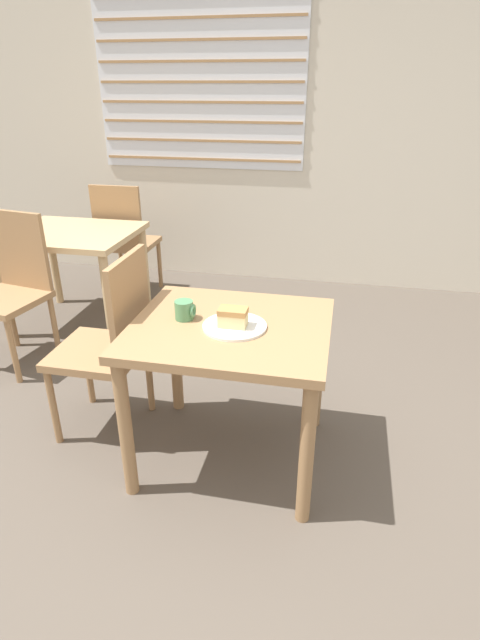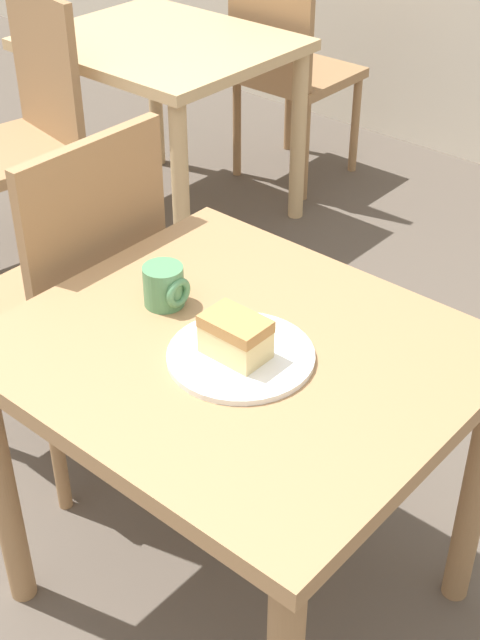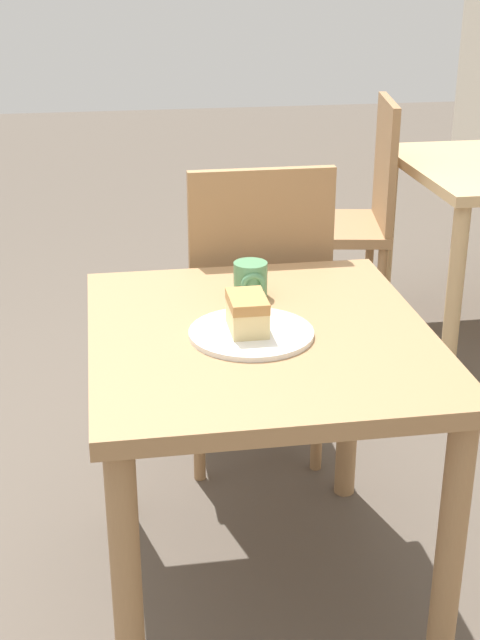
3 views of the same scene
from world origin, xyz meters
name	(u,v)px [view 2 (image 2 of 3)]	position (x,y,z in m)	size (l,w,h in m)	color
dining_table_near	(239,395)	(0.06, 0.49, 0.60)	(0.87, 0.76, 0.72)	#9E754C
dining_table_far	(163,70)	(-1.38, 1.73, 0.60)	(0.89, 0.75, 0.72)	tan
chair_near_window	(72,296)	(-0.57, 0.59, 0.52)	(0.42, 0.42, 0.96)	#9E754C
chair_far_corner	(21,130)	(-1.50, 1.16, 0.52)	(0.49, 0.49, 0.96)	#9E754C
chair_far_opposite	(288,62)	(-1.24, 2.31, 0.52)	(0.43, 0.43, 0.96)	#9E754C
plate	(241,356)	(0.09, 0.47, 0.72)	(0.28, 0.28, 0.01)	white
cake_slice	(236,336)	(0.08, 0.46, 0.77)	(0.12, 0.08, 0.08)	#E5CC89
coffee_mug	(165,286)	(-0.15, 0.51, 0.76)	(0.09, 0.08, 0.09)	#4C8456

